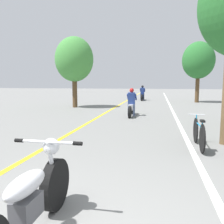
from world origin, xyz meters
The scene contains 8 objects.
lane_stripe_center centered at (-1.70, 12.51, 0.00)m, with size 0.14×48.00×0.01m, color yellow.
lane_stripe_edge centered at (2.00, 12.51, 0.00)m, with size 0.14×48.00×0.01m, color white.
roadside_tree_right_far centered at (4.33, 19.26, 3.45)m, with size 2.63×2.36×4.99m.
roadside_tree_left centered at (-4.36, 13.57, 3.16)m, with size 2.55×2.30×4.66m.
motorcycle_foreground centered at (-0.17, 0.56, 0.44)m, with size 0.88×2.07×0.99m.
motorcycle_rider_lead centered at (-0.16, 10.19, 0.52)m, with size 0.50×2.02×1.39m.
motorcycle_rider_far centered at (-0.32, 20.76, 0.52)m, with size 0.50×2.14×1.39m.
bicycle_parked centered at (2.20, 4.75, 0.37)m, with size 0.44×1.73×0.81m.
Camera 1 is at (1.14, -1.58, 1.68)m, focal length 38.00 mm.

